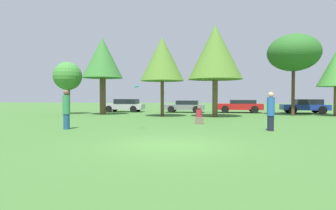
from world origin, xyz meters
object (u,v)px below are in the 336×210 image
parked_car_silver (125,105)px  person_thrower (66,109)px  tree_0 (68,77)px  tree_1 (102,59)px  tree_2 (162,59)px  parked_car_blue (305,106)px  person_catcher (271,111)px  tree_3 (215,53)px  bystander_sitting (199,117)px  tree_4 (294,53)px  parked_car_grey (185,106)px  frisbee (137,86)px  parked_car_red (240,106)px

parked_car_silver → person_thrower: bearing=98.5°
tree_0 → tree_1: size_ratio=0.70×
tree_2 → parked_car_blue: (12.32, 6.02, -3.74)m
person_catcher → parked_car_blue: bearing=-117.5°
tree_2 → tree_1: bearing=165.1°
person_catcher → tree_3: bearing=-80.0°
bystander_sitting → parked_car_blue: size_ratio=0.25×
tree_2 → tree_4: size_ratio=0.94×
bystander_sitting → tree_0: bearing=148.3°
tree_1 → bystander_sitting: bearing=-40.0°
tree_4 → tree_3: bearing=-160.5°
parked_car_grey → tree_2: bearing=78.8°
frisbee → tree_2: tree_2 is taller
tree_4 → parked_car_red: 6.84m
tree_2 → tree_3: tree_3 is taller
bystander_sitting → parked_car_grey: size_ratio=0.26×
frisbee → bystander_sitting: bearing=51.4°
parked_car_grey → parked_car_red: (5.20, 0.33, 0.05)m
tree_2 → parked_car_silver: 8.50m
person_thrower → parked_car_blue: 21.55m
tree_0 → parked_car_blue: tree_0 is taller
person_catcher → frisbee: bearing=1.3°
parked_car_silver → parked_car_grey: bearing=-179.7°
tree_2 → parked_car_silver: size_ratio=1.50×
person_thrower → person_catcher: bearing=-0.0°
person_thrower → tree_2: bearing=67.5°
parked_car_grey → parked_car_blue: 11.08m
tree_3 → tree_4: bearing=19.5°
person_catcher → tree_3: (-2.37, 8.70, 4.01)m
tree_0 → tree_4: size_ratio=0.70×
bystander_sitting → tree_1: tree_1 is taller
person_thrower → person_catcher: (9.30, 0.85, -0.07)m
tree_1 → tree_4: size_ratio=1.00×
tree_2 → person_catcher: bearing=-52.7°
parked_car_silver → tree_1: bearing=84.0°
parked_car_silver → parked_car_red: 11.35m
person_catcher → tree_2: (-6.41, 8.40, 3.55)m
person_thrower → tree_2: 10.30m
person_catcher → tree_2: tree_2 is taller
tree_1 → tree_2: (5.44, -1.44, -0.35)m
tree_4 → parked_car_silver: 16.16m
frisbee → tree_1: size_ratio=0.04×
tree_2 → parked_car_silver: tree_2 is taller
tree_1 → parked_car_silver: size_ratio=1.61×
bystander_sitting → parked_car_red: parked_car_red is taller
person_thrower → tree_1: (-2.56, 10.70, 3.84)m
frisbee → parked_car_red: (6.00, 15.19, -1.31)m
parked_car_red → tree_0: bearing=17.6°
person_catcher → tree_4: tree_4 is taller
frisbee → tree_3: size_ratio=0.03×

